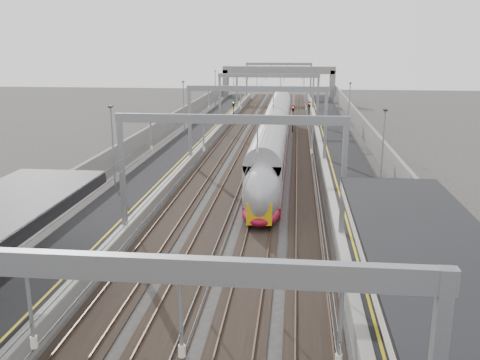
# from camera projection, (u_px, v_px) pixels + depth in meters

# --- Properties ---
(platform_left) EXTENTS (4.00, 120.00, 1.00)m
(platform_left) POSITION_uv_depth(u_px,v_px,m) (180.00, 154.00, 53.99)
(platform_left) COLOR black
(platform_left) RESTS_ON ground
(platform_right) EXTENTS (4.00, 120.00, 1.00)m
(platform_right) POSITION_uv_depth(u_px,v_px,m) (340.00, 157.00, 52.38)
(platform_right) COLOR black
(platform_right) RESTS_ON ground
(tracks) EXTENTS (11.40, 140.00, 0.20)m
(tracks) POSITION_uv_depth(u_px,v_px,m) (259.00, 160.00, 53.30)
(tracks) COLOR black
(tracks) RESTS_ON ground
(overhead_line) EXTENTS (13.00, 140.00, 6.60)m
(overhead_line) POSITION_uv_depth(u_px,v_px,m) (263.00, 93.00, 58.15)
(overhead_line) COLOR gray
(overhead_line) RESTS_ON platform_left
(overbridge) EXTENTS (22.00, 2.20, 6.90)m
(overbridge) POSITION_uv_depth(u_px,v_px,m) (279.00, 75.00, 104.95)
(overbridge) COLOR slate
(overbridge) RESTS_ON ground
(wall_left) EXTENTS (0.30, 120.00, 3.20)m
(wall_left) POSITION_uv_depth(u_px,v_px,m) (149.00, 143.00, 54.04)
(wall_left) COLOR slate
(wall_left) RESTS_ON ground
(wall_right) EXTENTS (0.30, 120.00, 3.20)m
(wall_right) POSITION_uv_depth(u_px,v_px,m) (374.00, 147.00, 51.78)
(wall_right) COLOR slate
(wall_right) RESTS_ON ground
(train) EXTENTS (2.51, 45.66, 3.97)m
(train) POSITION_uv_depth(u_px,v_px,m) (274.00, 141.00, 52.94)
(train) COLOR maroon
(train) RESTS_ON ground
(signal_green) EXTENTS (0.32, 0.32, 3.48)m
(signal_green) POSITION_uv_depth(u_px,v_px,m) (234.00, 108.00, 75.33)
(signal_green) COLOR black
(signal_green) RESTS_ON ground
(signal_red_near) EXTENTS (0.32, 0.32, 3.48)m
(signal_red_near) POSITION_uv_depth(u_px,v_px,m) (293.00, 114.00, 69.75)
(signal_red_near) COLOR black
(signal_red_near) RESTS_ON ground
(signal_red_far) EXTENTS (0.32, 0.32, 3.48)m
(signal_red_far) POSITION_uv_depth(u_px,v_px,m) (309.00, 110.00, 74.05)
(signal_red_far) COLOR black
(signal_red_far) RESTS_ON ground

